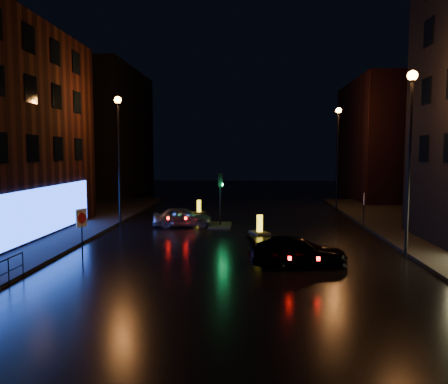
{
  "coord_description": "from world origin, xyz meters",
  "views": [
    {
      "loc": [
        0.7,
        -13.95,
        4.79
      ],
      "look_at": [
        -0.6,
        7.88,
        2.8
      ],
      "focal_mm": 35.0,
      "sensor_mm": 36.0,
      "label": 1
    }
  ],
  "objects_px": {
    "silver_hatchback": "(183,217)",
    "dark_sedan": "(297,252)",
    "traffic_signal": "(220,219)",
    "bollard_far": "(199,210)",
    "bollard_near": "(260,229)",
    "road_sign_right": "(364,202)",
    "road_sign_left": "(82,223)"
  },
  "relations": [
    {
      "from": "dark_sedan",
      "to": "road_sign_left",
      "type": "relative_size",
      "value": 1.78
    },
    {
      "from": "silver_hatchback",
      "to": "bollard_far",
      "type": "distance_m",
      "value": 6.44
    },
    {
      "from": "silver_hatchback",
      "to": "bollard_near",
      "type": "relative_size",
      "value": 2.49
    },
    {
      "from": "traffic_signal",
      "to": "silver_hatchback",
      "type": "xyz_separation_m",
      "value": [
        -2.4,
        -0.38,
        0.14
      ]
    },
    {
      "from": "bollard_far",
      "to": "road_sign_left",
      "type": "xyz_separation_m",
      "value": [
        -3.2,
        -15.88,
        1.56
      ]
    },
    {
      "from": "silver_hatchback",
      "to": "bollard_far",
      "type": "bearing_deg",
      "value": -9.93
    },
    {
      "from": "silver_hatchback",
      "to": "dark_sedan",
      "type": "bearing_deg",
      "value": -153.04
    },
    {
      "from": "dark_sedan",
      "to": "bollard_far",
      "type": "xyz_separation_m",
      "value": [
        -6.01,
        15.73,
        -0.39
      ]
    },
    {
      "from": "bollard_near",
      "to": "bollard_far",
      "type": "relative_size",
      "value": 1.14
    },
    {
      "from": "traffic_signal",
      "to": "bollard_near",
      "type": "xyz_separation_m",
      "value": [
        2.5,
        -2.4,
        -0.26
      ]
    },
    {
      "from": "traffic_signal",
      "to": "road_sign_left",
      "type": "distance_m",
      "value": 11.26
    },
    {
      "from": "bollard_near",
      "to": "bollard_far",
      "type": "distance_m",
      "value": 9.6
    },
    {
      "from": "silver_hatchback",
      "to": "road_sign_left",
      "type": "xyz_separation_m",
      "value": [
        -2.9,
        -9.47,
        1.14
      ]
    },
    {
      "from": "dark_sedan",
      "to": "bollard_near",
      "type": "xyz_separation_m",
      "value": [
        -1.42,
        7.29,
        -0.37
      ]
    },
    {
      "from": "traffic_signal",
      "to": "dark_sedan",
      "type": "height_order",
      "value": "traffic_signal"
    },
    {
      "from": "silver_hatchback",
      "to": "road_sign_right",
      "type": "height_order",
      "value": "road_sign_right"
    },
    {
      "from": "traffic_signal",
      "to": "dark_sedan",
      "type": "distance_m",
      "value": 10.46
    },
    {
      "from": "bollard_far",
      "to": "road_sign_right",
      "type": "xyz_separation_m",
      "value": [
        11.19,
        -6.18,
        1.45
      ]
    },
    {
      "from": "dark_sedan",
      "to": "road_sign_left",
      "type": "xyz_separation_m",
      "value": [
        -9.22,
        -0.16,
        1.17
      ]
    },
    {
      "from": "silver_hatchback",
      "to": "bollard_far",
      "type": "height_order",
      "value": "silver_hatchback"
    },
    {
      "from": "dark_sedan",
      "to": "bollard_far",
      "type": "height_order",
      "value": "dark_sedan"
    },
    {
      "from": "traffic_signal",
      "to": "bollard_far",
      "type": "distance_m",
      "value": 6.4
    },
    {
      "from": "dark_sedan",
      "to": "bollard_far",
      "type": "distance_m",
      "value": 16.84
    },
    {
      "from": "dark_sedan",
      "to": "road_sign_right",
      "type": "height_order",
      "value": "road_sign_right"
    },
    {
      "from": "dark_sedan",
      "to": "bollard_near",
      "type": "height_order",
      "value": "dark_sedan"
    },
    {
      "from": "bollard_near",
      "to": "road_sign_right",
      "type": "distance_m",
      "value": 7.12
    },
    {
      "from": "traffic_signal",
      "to": "dark_sedan",
      "type": "xyz_separation_m",
      "value": [
        3.92,
        -9.69,
        0.11
      ]
    },
    {
      "from": "bollard_far",
      "to": "road_sign_right",
      "type": "distance_m",
      "value": 12.87
    },
    {
      "from": "traffic_signal",
      "to": "silver_hatchback",
      "type": "height_order",
      "value": "traffic_signal"
    },
    {
      "from": "silver_hatchback",
      "to": "dark_sedan",
      "type": "relative_size",
      "value": 0.89
    },
    {
      "from": "bollard_near",
      "to": "road_sign_left",
      "type": "xyz_separation_m",
      "value": [
        -7.79,
        -7.45,
        1.54
      ]
    },
    {
      "from": "silver_hatchback",
      "to": "road_sign_right",
      "type": "bearing_deg",
      "value": -96.04
    }
  ]
}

